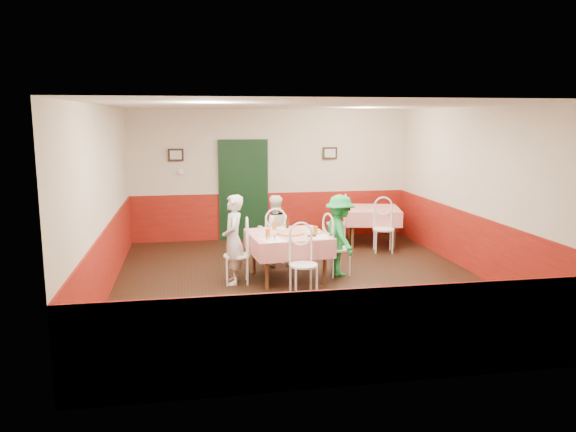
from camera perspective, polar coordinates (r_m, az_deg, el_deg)
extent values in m
plane|color=black|center=(9.05, 1.50, -6.85)|extent=(7.00, 7.00, 0.00)
plane|color=white|center=(8.66, 1.59, 11.18)|extent=(7.00, 7.00, 0.00)
cube|color=beige|center=(12.17, -1.77, 4.24)|extent=(6.00, 0.10, 2.80)
cube|color=beige|center=(5.42, 9.01, -3.16)|extent=(6.00, 0.10, 2.80)
cube|color=beige|center=(8.66, -18.30, 1.38)|extent=(0.10, 7.00, 2.80)
cube|color=beige|center=(9.79, 19.02, 2.29)|extent=(0.10, 7.00, 2.80)
cube|color=maroon|center=(12.28, -1.74, 0.05)|extent=(6.00, 0.03, 1.00)
cube|color=maroon|center=(5.70, 8.71, -11.96)|extent=(6.00, 0.03, 1.00)
cube|color=maroon|center=(8.83, -17.88, -4.39)|extent=(0.03, 7.00, 1.00)
cube|color=maroon|center=(9.94, 18.65, -2.86)|extent=(0.03, 7.00, 1.00)
cube|color=black|center=(12.09, -4.55, 2.50)|extent=(0.96, 0.06, 2.10)
cube|color=black|center=(11.96, -11.33, 6.11)|extent=(0.32, 0.03, 0.26)
cube|color=black|center=(12.34, 4.27, 6.39)|extent=(0.32, 0.03, 0.26)
cube|color=white|center=(11.99, -10.79, 4.46)|extent=(0.10, 0.03, 0.10)
cube|color=red|center=(9.19, 0.00, -4.15)|extent=(1.34, 1.34, 0.77)
cube|color=red|center=(11.88, 8.46, -1.01)|extent=(1.33, 1.33, 0.77)
cylinder|color=#B74723|center=(9.05, 0.24, -1.78)|extent=(0.46, 0.46, 0.03)
cylinder|color=white|center=(9.02, -2.54, -1.87)|extent=(0.27, 0.27, 0.01)
cylinder|color=white|center=(9.20, 2.49, -1.63)|extent=(0.27, 0.27, 0.01)
cylinder|color=white|center=(9.48, -0.57, -1.28)|extent=(0.27, 0.27, 0.01)
cylinder|color=#BF7219|center=(8.77, -2.06, -1.79)|extent=(0.08, 0.08, 0.14)
cylinder|color=#BF7219|center=(8.99, 2.79, -1.50)|extent=(0.08, 0.08, 0.14)
cylinder|color=#BF7219|center=(9.45, -1.39, -0.96)|extent=(0.08, 0.08, 0.13)
cylinder|color=#381C0A|center=(9.46, -0.07, -0.72)|extent=(0.06, 0.06, 0.20)
cylinder|color=silver|center=(8.57, -2.03, -2.24)|extent=(0.04, 0.04, 0.09)
cylinder|color=silver|center=(8.55, -1.37, -2.27)|extent=(0.04, 0.04, 0.09)
cylinder|color=#B23319|center=(8.66, -2.15, -2.11)|extent=(0.04, 0.04, 0.09)
cube|color=white|center=(8.62, -1.52, -2.46)|extent=(0.39, 0.46, 0.00)
cube|color=white|center=(8.88, 3.10, -2.10)|extent=(0.34, 0.43, 0.00)
cube|color=black|center=(8.89, 2.44, -2.02)|extent=(0.12, 0.10, 0.02)
imported|color=gray|center=(8.92, -5.58, -2.41)|extent=(0.38, 0.55, 1.43)
imported|color=gray|center=(9.98, -1.41, -1.49)|extent=(0.66, 0.54, 1.27)
imported|color=gray|center=(9.40, 5.29, -1.97)|extent=(0.59, 0.92, 1.36)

